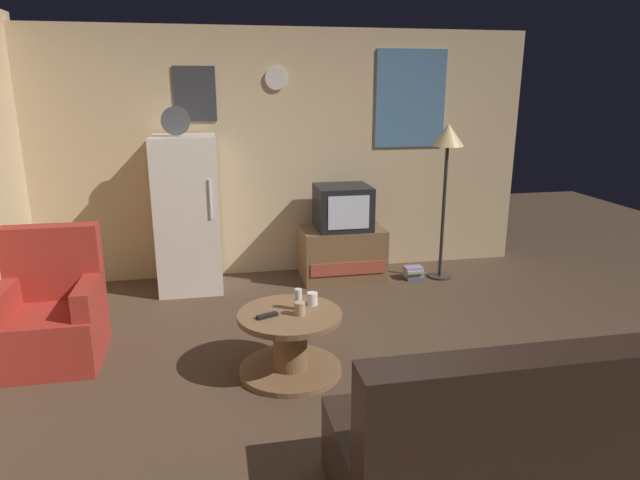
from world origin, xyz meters
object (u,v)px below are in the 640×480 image
Objects in this scene: fridge at (188,214)px; armchair at (52,315)px; tv_stand at (342,253)px; crt_tv at (343,207)px; book_stack at (413,273)px; remote_control at (267,316)px; standing_lamp at (447,147)px; couch at (519,447)px; mug_ceramic_tan at (300,309)px; mug_ceramic_white at (312,299)px; wine_glass at (298,299)px; coffee_table at (290,343)px.

armchair is at bearing -125.73° from fridge.
tv_stand is at bearing -0.58° from fridge.
book_stack is at bearing -12.26° from crt_tv.
tv_stand is 5.60× the size of remote_control.
standing_lamp is (2.55, -0.19, 0.60)m from fridge.
standing_lamp reaches higher than armchair.
fridge is 1.04× the size of couch.
tv_stand is 0.49× the size of couch.
remote_control is 2.47m from book_stack.
remote_control is (-0.97, -1.91, 0.19)m from tv_stand.
tv_stand and mug_ceramic_tan have the same top height.
mug_ceramic_white is 1.00× the size of mug_ceramic_tan.
wine_glass is at bearing 117.70° from couch.
tv_stand and mug_ceramic_white have the same top height.
wine_glass is at bearing -137.09° from standing_lamp.
wine_glass is 1.82m from armchair.
mug_ceramic_tan is at bearing -125.73° from mug_ceramic_white.
fridge is 11.80× the size of remote_control.
couch is (0.87, -1.48, 0.09)m from coffee_table.
couch is at bearing -89.04° from tv_stand.
book_stack is at bearing -4.41° from fridge.
armchair is at bearing -152.27° from tv_stand.
book_stack is at bearing -12.32° from tv_stand.
fridge is at bearing 115.38° from couch.
fridge is 2.02m from remote_control.
fridge is 2.46× the size of coffee_table.
crt_tv is at bearing 68.46° from mug_ceramic_tan.
fridge is at bearing 117.01° from mug_ceramic_white.
couch is (-0.96, -3.17, -1.05)m from standing_lamp.
coffee_table reaches higher than book_stack.
armchair is at bearing -160.33° from book_stack.
standing_lamp reaches higher than crt_tv.
fridge reaches higher than tv_stand.
armchair is (-1.74, 0.60, -0.16)m from mug_ceramic_tan.
tv_stand is 1.17× the size of coffee_table.
couch is (1.59, -3.35, -0.44)m from fridge.
standing_lamp is 2.55m from wine_glass.
wine_glass is at bearing -112.43° from crt_tv.
couch is 8.30× the size of book_stack.
standing_lamp reaches higher than couch.
coffee_table is 0.28m from mug_ceramic_tan.
tv_stand is at bearing 67.60° from wine_glass.
standing_lamp is 2.44m from mug_ceramic_white.
book_stack is (0.73, -0.16, -0.70)m from crt_tv.
armchair is at bearing 141.39° from couch.
coffee_table is 1.77m from armchair.
coffee_table is 8.00× the size of mug_ceramic_tan.
mug_ceramic_tan reaches higher than remote_control.
standing_lamp reaches higher than book_stack.
couch is (0.80, -1.53, -0.21)m from wine_glass.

